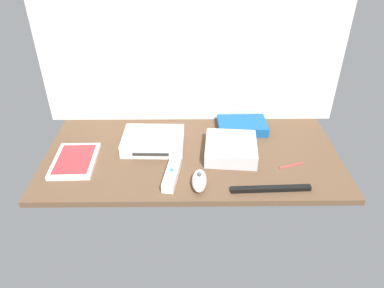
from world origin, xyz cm
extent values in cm
cube|color=brown|center=(0.00, 0.00, -1.00)|extent=(100.00, 48.00, 2.00)
cube|color=silver|center=(0.00, 24.60, 32.00)|extent=(110.00, 1.20, 64.00)
cube|color=white|center=(-13.53, 4.90, 2.20)|extent=(21.44, 16.58, 4.40)
cube|color=#2D2D2D|center=(-13.76, -3.30, 2.20)|extent=(12.01, 0.93, 0.80)
cube|color=silver|center=(13.09, -0.74, 2.50)|extent=(18.52, 18.52, 5.00)
cube|color=silver|center=(13.09, -0.74, 5.15)|extent=(17.78, 17.78, 0.30)
cube|color=white|center=(-38.69, -4.69, 0.70)|extent=(14.08, 19.34, 1.40)
cube|color=#B72D33|center=(-38.69, -4.69, 1.48)|extent=(11.57, 16.62, 0.16)
cube|color=#145193|center=(19.00, 15.80, 1.70)|extent=(18.24, 12.37, 3.40)
cube|color=#19D833|center=(19.13, 9.60, 1.70)|extent=(8.01, 0.56, 0.60)
cube|color=white|center=(-6.38, -13.22, 1.50)|extent=(5.77, 15.17, 3.00)
cylinder|color=#387FDB|center=(-6.38, -13.22, 3.20)|extent=(1.40, 1.40, 0.40)
ellipsoid|color=white|center=(2.02, -17.00, 2.00)|extent=(4.92, 10.22, 4.00)
sphere|color=#4C4C4C|center=(2.02, -17.00, 4.40)|extent=(1.40, 1.40, 1.40)
cube|color=black|center=(23.27, -19.39, 0.70)|extent=(24.05, 2.71, 1.40)
cylinder|color=red|center=(32.51, -7.06, 0.35)|extent=(8.77, 3.48, 0.70)
camera|label=1|loc=(-0.96, -101.80, 71.16)|focal=33.95mm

